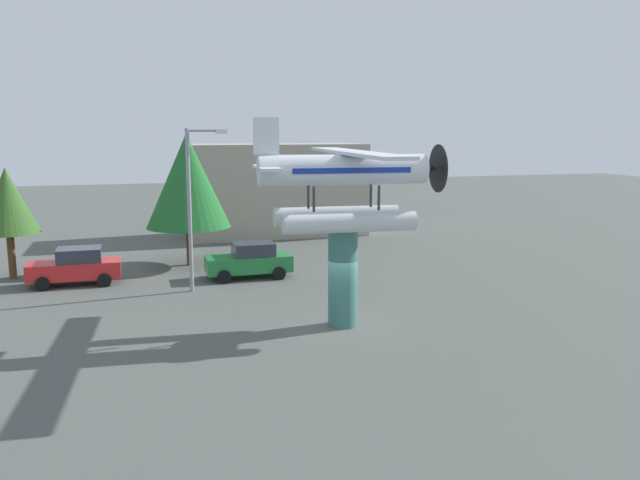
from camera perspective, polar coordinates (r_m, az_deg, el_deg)
name	(u,v)px	position (r m, az deg, el deg)	size (l,w,h in m)	color
ground_plane	(342,325)	(24.74, 1.98, -7.47)	(140.00, 140.00, 0.00)	#4C514C
display_pedestal	(343,277)	(24.26, 2.01, -3.29)	(1.10, 1.10, 3.70)	#386B66
floatplane_monument	(347,183)	(23.76, 2.37, 5.03)	(6.97, 10.45, 4.00)	silver
car_near_red	(76,266)	(32.97, -20.62, -2.17)	(4.20, 2.02, 1.76)	red
car_mid_green	(250,260)	(32.48, -6.18, -1.77)	(4.20, 2.02, 1.76)	#237A38
streetlight_primary	(194,197)	(29.63, -11.00, 3.70)	(1.84, 0.28, 7.35)	gray
storefront_building	(275,189)	(45.69, -3.94, 4.44)	(12.13, 5.20, 6.32)	#9E9384
tree_west	(7,201)	(35.15, -25.73, 3.09)	(2.89, 2.89, 5.49)	brown
tree_east	(188,181)	(35.57, -11.54, 5.10)	(4.50, 4.50, 7.09)	brown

